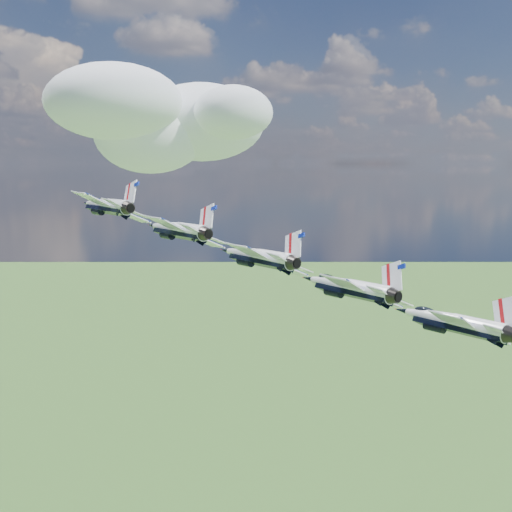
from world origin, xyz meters
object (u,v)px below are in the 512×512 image
object	(u,v)px
jet_2	(256,256)
jet_3	(346,286)
jet_0	(105,205)
jet_1	(176,229)
jet_4	(450,321)

from	to	relation	value
jet_2	jet_3	distance (m)	11.59
jet_0	jet_1	size ratio (longest dim) A/B	1.00
jet_1	jet_4	distance (m)	34.77
jet_4	jet_3	bearing A→B (deg)	114.84
jet_1	jet_2	world-z (taller)	jet_1
jet_2	jet_0	bearing A→B (deg)	114.84
jet_4	jet_0	bearing A→B (deg)	114.84
jet_1	jet_3	world-z (taller)	jet_1
jet_0	jet_4	bearing A→B (deg)	-65.16
jet_1	jet_4	bearing A→B (deg)	-65.16
jet_0	jet_3	size ratio (longest dim) A/B	1.00
jet_3	jet_4	distance (m)	11.59
jet_0	jet_1	distance (m)	11.59
jet_3	jet_4	bearing A→B (deg)	-65.16
jet_2	jet_4	xyz separation A→B (m)	(16.08, -15.82, -5.33)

